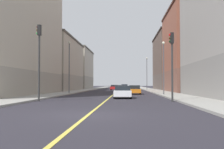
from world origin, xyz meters
TOP-DOWN VIEW (x-y plane):
  - ground_plane at (0.00, 0.00)m, footprint 400.00×400.00m
  - sidewalk_left at (7.75, 49.00)m, footprint 3.47×168.00m
  - sidewalk_right at (-7.75, 49.00)m, footprint 3.47×168.00m
  - lane_center_stripe at (0.00, 49.00)m, footprint 0.16×154.00m
  - building_left_mid at (15.45, 37.67)m, footprint 12.23×17.22m
  - building_left_far at (15.45, 57.74)m, footprint 12.23×20.88m
  - building_right_midblock at (-15.45, 47.47)m, footprint 12.23×23.32m
  - building_right_distant at (-15.45, 70.91)m, footprint 12.23×20.39m
  - traffic_light_left_near at (5.60, 9.99)m, footprint 0.40×0.32m
  - traffic_light_right_near at (-5.63, 9.99)m, footprint 0.40×0.32m
  - street_lamp_left_near at (6.61, 22.74)m, footprint 0.36×0.36m
  - street_lamp_right_near at (-6.61, 27.17)m, footprint 0.36×0.36m
  - street_lamp_left_far at (6.61, 52.10)m, footprint 0.36×0.36m
  - car_silver at (0.74, 43.67)m, footprint 2.01×4.32m
  - car_blue at (1.29, 65.35)m, footprint 1.96×4.33m
  - car_orange at (2.96, 27.33)m, footprint 1.90×4.58m
  - car_white at (1.43, 15.79)m, footprint 1.83×4.37m
  - car_red at (-1.20, 55.33)m, footprint 1.95×4.18m

SIDE VIEW (x-z plane):
  - ground_plane at x=0.00m, z-range 0.00..0.00m
  - lane_center_stripe at x=0.00m, z-range 0.00..0.01m
  - sidewalk_left at x=7.75m, z-range 0.00..0.15m
  - sidewalk_right at x=-7.75m, z-range 0.00..0.15m
  - car_red at x=-1.20m, z-range -0.02..1.25m
  - car_silver at x=0.74m, z-range 0.00..1.27m
  - car_orange at x=2.96m, z-range -0.01..1.28m
  - car_white at x=1.43m, z-range 0.00..1.28m
  - car_blue at x=1.29m, z-range -0.02..1.38m
  - traffic_light_left_near at x=5.60m, z-range 0.86..6.62m
  - traffic_light_right_near at x=-5.63m, z-range 0.92..7.46m
  - street_lamp_left_near at x=6.61m, z-range 0.90..7.72m
  - street_lamp_left_far at x=6.61m, z-range 0.92..8.50m
  - street_lamp_right_near at x=-6.61m, z-range 0.92..8.57m
  - building_right_midblock at x=-15.45m, z-range 0.01..11.44m
  - building_right_distant at x=-15.45m, z-range 0.01..12.06m
  - building_left_far at x=15.45m, z-range 0.01..14.07m
  - building_left_mid at x=15.45m, z-range 0.01..15.10m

